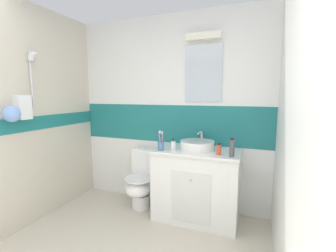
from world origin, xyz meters
name	(u,v)px	position (x,y,z in m)	size (l,w,h in m)	color
wall_back_tiled	(171,112)	(0.01, 2.45, 1.26)	(3.20, 0.20, 2.50)	white
wall_left_shower_alcove	(8,117)	(-1.35, 1.20, 1.25)	(0.28, 3.48, 2.50)	beige
wall_right_plain	(303,133)	(1.35, 1.20, 1.25)	(0.10, 3.48, 2.50)	white
vanity_cabinet	(196,184)	(0.45, 2.13, 0.43)	(0.99, 0.56, 0.85)	white
sink_basin	(197,145)	(0.45, 2.14, 0.90)	(0.40, 0.44, 0.19)	white
toilet	(142,180)	(-0.29, 2.16, 0.36)	(0.37, 0.50, 0.78)	white
toothbrush_cup	(161,145)	(0.07, 1.95, 0.91)	(0.08, 0.08, 0.23)	#4C7299
soap_dispenser	(173,146)	(0.21, 1.99, 0.90)	(0.06, 0.06, 0.15)	white
lotion_bottle_short	(219,149)	(0.72, 1.99, 0.91)	(0.05, 0.05, 0.13)	#D84C33
shampoo_bottle_tall	(232,148)	(0.86, 1.95, 0.94)	(0.05, 0.05, 0.20)	#4C4C51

